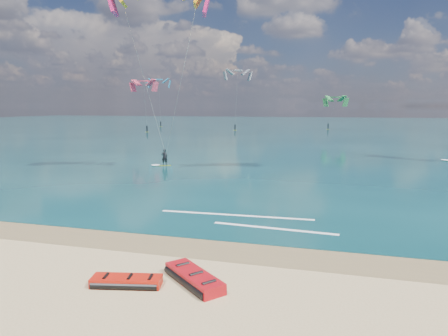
# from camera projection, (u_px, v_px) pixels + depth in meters

# --- Properties ---
(ground) EXTENTS (320.00, 320.00, 0.00)m
(ground) POSITION_uv_depth(u_px,v_px,m) (275.00, 151.00, 52.24)
(ground) COLOR tan
(ground) RESTS_ON ground
(wet_sand_strip) EXTENTS (320.00, 2.40, 0.01)m
(wet_sand_strip) POSITION_uv_depth(u_px,v_px,m) (158.00, 244.00, 16.92)
(wet_sand_strip) COLOR brown
(wet_sand_strip) RESTS_ON ground
(sea) EXTENTS (320.00, 200.00, 0.04)m
(sea) POSITION_uv_depth(u_px,v_px,m) (306.00, 127.00, 113.34)
(sea) COLOR #092E32
(sea) RESTS_ON ground
(packed_kite_left) EXTENTS (2.60, 1.46, 0.36)m
(packed_kite_left) POSITION_uv_depth(u_px,v_px,m) (127.00, 286.00, 12.98)
(packed_kite_left) COLOR red
(packed_kite_left) RESTS_ON ground
(packed_kite_mid) EXTENTS (2.93, 2.76, 0.43)m
(packed_kite_mid) POSITION_uv_depth(u_px,v_px,m) (194.00, 283.00, 13.17)
(packed_kite_mid) COLOR #B70C14
(packed_kite_mid) RESTS_ON ground
(kitesurfer_main) EXTENTS (9.13, 7.94, 16.67)m
(kitesurfer_main) POSITION_uv_depth(u_px,v_px,m) (162.00, 74.00, 34.54)
(kitesurfer_main) COLOR #A7CB17
(kitesurfer_main) RESTS_ON sea
(shoreline_foam) EXTENTS (9.41, 2.40, 0.01)m
(shoreline_foam) POSITION_uv_depth(u_px,v_px,m) (251.00, 220.00, 20.26)
(shoreline_foam) COLOR white
(shoreline_foam) RESTS_ON ground
(distant_kites) EXTENTS (84.69, 25.82, 13.71)m
(distant_kites) POSITION_uv_depth(u_px,v_px,m) (257.00, 106.00, 89.43)
(distant_kites) COLOR red
(distant_kites) RESTS_ON ground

